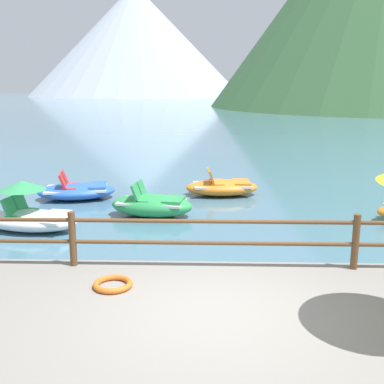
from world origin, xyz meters
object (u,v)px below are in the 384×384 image
Objects in this scene: pedal_boat_2 at (77,191)px; pedal_boat_5 at (29,215)px; life_ring at (113,284)px; pedal_boat_0 at (222,187)px; pedal_boat_3 at (152,205)px.

pedal_boat_5 is (-0.31, -3.11, 0.13)m from pedal_boat_2.
life_ring is 0.26× the size of pedal_boat_0.
pedal_boat_0 is 0.91× the size of pedal_boat_5.
pedal_boat_5 reaches higher than life_ring.
pedal_boat_3 is at bearing -128.34° from pedal_boat_0.
life_ring is 0.24× the size of pedal_boat_2.
pedal_boat_0 reaches higher than pedal_boat_2.
pedal_boat_2 is (-4.42, -0.61, -0.01)m from pedal_boat_0.
pedal_boat_3 is at bearing -36.02° from pedal_boat_2.
pedal_boat_5 is at bearing 124.84° from life_ring.
life_ring is at bearing -70.67° from pedal_boat_2.
pedal_boat_3 reaches higher than pedal_boat_0.
pedal_boat_3 reaches higher than life_ring.
life_ring is 7.99m from pedal_boat_0.
pedal_boat_2 reaches higher than life_ring.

